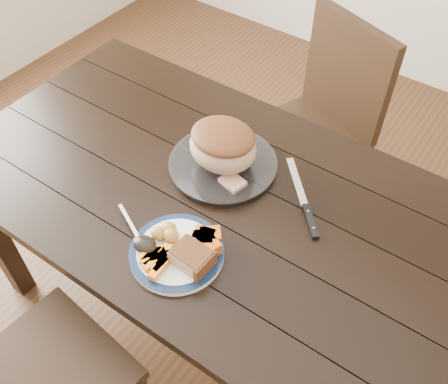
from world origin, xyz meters
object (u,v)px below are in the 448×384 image
Objects in this scene: dining_table at (207,207)px; fork at (134,230)px; roast_joint at (223,147)px; carving_knife at (307,211)px; serving_platter at (223,165)px; pork_slice at (192,257)px; chair_far at (319,119)px; dinner_plate at (177,253)px.

fork reaches higher than dining_table.
carving_knife is at bearing -1.20° from roast_joint.
serving_platter is at bearing -134.92° from carving_knife.
serving_platter is at bearing -135.00° from roast_joint.
serving_platter is at bearing 95.62° from dining_table.
roast_joint is (-0.15, 0.34, 0.04)m from pork_slice.
chair_far reaches higher than fork.
roast_joint is at bearing -134.92° from carving_knife.
dining_table is at bearing -84.38° from roast_joint.
dinner_plate reaches higher than dining_table.
dinner_plate is at bearing -74.78° from serving_platter.
dinner_plate is 0.36m from roast_joint.
roast_joint is (-0.09, 0.34, 0.08)m from dinner_plate.
carving_knife is at bearing 57.70° from dinner_plate.
dining_table is 16.40× the size of pork_slice.
pork_slice is at bearing -66.59° from serving_platter.
carving_knife reaches higher than dining_table.
fork is 0.49m from carving_knife.
fork is (-0.20, -0.01, -0.02)m from pork_slice.
chair_far reaches higher than dinner_plate.
roast_joint reaches higher than dinner_plate.
serving_platter is 0.38m from pork_slice.
chair_far is 2.83× the size of serving_platter.
roast_joint reaches higher than dining_table.
dinner_plate is 0.39m from carving_knife.
carving_knife is (0.15, 0.34, -0.04)m from pork_slice.
roast_joint reaches higher than pork_slice.
dinner_plate is at bearing 113.61° from chair_far.
chair_far is (0.02, 0.73, -0.13)m from dining_table.
fork is (-0.06, -0.26, 0.11)m from dining_table.
carving_knife is (0.21, 0.33, -0.00)m from dinner_plate.
serving_platter is 1.34× the size of carving_knife.
roast_joint is at bearing 113.41° from pork_slice.
serving_platter is (-0.01, 0.10, 0.10)m from dining_table.
fork is 0.36m from roast_joint.
dining_table is 6.33× the size of dinner_plate.
fork is (-0.08, -0.99, 0.25)m from chair_far.
chair_far reaches higher than pork_slice.
dinner_plate is 2.59× the size of pork_slice.
dinner_plate is 1.04× the size of carving_knife.
pork_slice is 0.37m from carving_knife.
fork reaches higher than dinner_plate.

